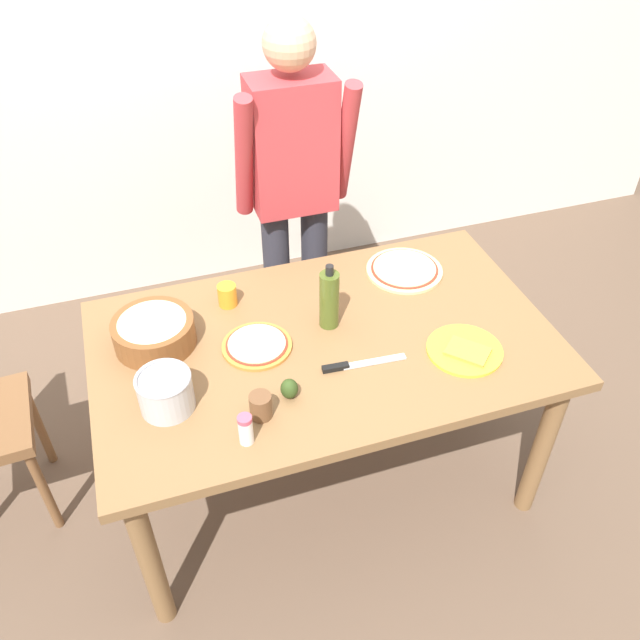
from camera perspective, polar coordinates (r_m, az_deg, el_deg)
The scene contains 15 objects.
ground at distance 2.85m, azimuth 0.32°, elevation -13.10°, with size 8.00×8.00×0.00m, color brown.
wall_back at distance 3.40m, azimuth -8.91°, elevation 23.01°, with size 5.60×0.10×2.60m, color silver.
dining_table at distance 2.35m, azimuth 0.38°, elevation -3.37°, with size 1.60×0.96×0.76m.
person_cook at distance 2.80m, azimuth -2.30°, elevation 11.48°, with size 0.49×0.25×1.62m.
pizza_raw_on_board at distance 2.61m, azimuth 7.36°, elevation 4.37°, with size 0.30×0.30×0.02m.
pizza_cooked_on_tray at distance 2.26m, azimuth -5.51°, elevation -2.20°, with size 0.24×0.24×0.02m.
plate_with_slice at distance 2.29m, azimuth 12.50°, elevation -2.59°, with size 0.26×0.26×0.02m.
popcorn_bowl at distance 2.30m, azimuth -14.29°, elevation -0.84°, with size 0.28×0.28×0.11m.
olive_oil_bottle at distance 2.28m, azimuth 0.81°, elevation 1.82°, with size 0.07×0.07×0.26m.
steel_pot at distance 2.07m, azimuth -13.30°, elevation -6.09°, with size 0.17×0.17×0.13m.
cup_orange at distance 2.43m, azimuth -8.07°, elevation 2.16°, with size 0.07×0.07×0.09m, color orange.
cup_small_brown at distance 2.02m, azimuth -5.18°, elevation -7.46°, with size 0.07×0.07×0.09m, color brown.
salt_shaker at distance 1.95m, azimuth -6.49°, elevation -9.44°, with size 0.04×0.04×0.11m.
chef_knife at distance 2.19m, azimuth 2.96°, elevation -3.91°, with size 0.29×0.05×0.02m.
avocado at distance 2.07m, azimuth -2.69°, elevation -5.98°, with size 0.06×0.06×0.07m, color #2D4219.
Camera 1 is at (-0.54, -1.60, 2.30)m, focal length 36.78 mm.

